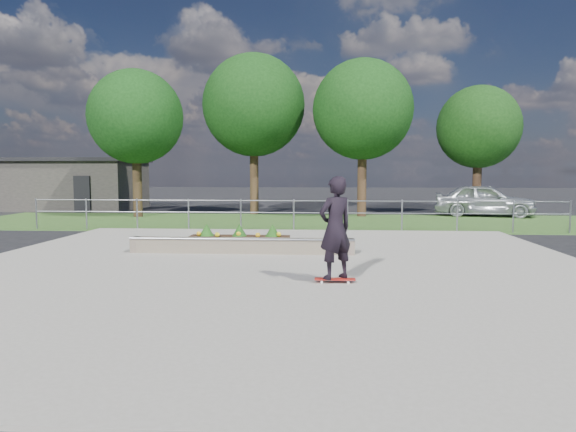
% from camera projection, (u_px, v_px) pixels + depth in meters
% --- Properties ---
extents(ground, '(120.00, 120.00, 0.00)m').
position_uv_depth(ground, '(275.00, 269.00, 11.77)').
color(ground, black).
rests_on(ground, ground).
extents(grass_verge, '(30.00, 8.00, 0.02)m').
position_uv_depth(grass_verge, '(298.00, 222.00, 22.71)').
color(grass_verge, '#315421').
rests_on(grass_verge, ground).
extents(concrete_slab, '(15.00, 15.00, 0.06)m').
position_uv_depth(concrete_slab, '(275.00, 268.00, 11.77)').
color(concrete_slab, gray).
rests_on(concrete_slab, ground).
extents(fence, '(20.06, 0.06, 1.20)m').
position_uv_depth(fence, '(294.00, 211.00, 19.16)').
color(fence, gray).
rests_on(fence, ground).
extents(building, '(8.40, 5.40, 3.00)m').
position_uv_depth(building, '(69.00, 184.00, 30.49)').
color(building, '#2F2D2A').
rests_on(building, ground).
extents(tree_far_left, '(4.55, 4.55, 7.15)m').
position_uv_depth(tree_far_left, '(136.00, 117.00, 24.82)').
color(tree_far_left, black).
rests_on(tree_far_left, ground).
extents(tree_mid_left, '(5.25, 5.25, 8.25)m').
position_uv_depth(tree_mid_left, '(254.00, 106.00, 26.36)').
color(tree_mid_left, '#362315').
rests_on(tree_mid_left, ground).
extents(tree_mid_right, '(4.90, 4.90, 7.70)m').
position_uv_depth(tree_mid_right, '(363.00, 110.00, 25.03)').
color(tree_mid_right, '#362115').
rests_on(tree_mid_right, ground).
extents(tree_far_right, '(4.20, 4.20, 6.60)m').
position_uv_depth(tree_far_right, '(479.00, 127.00, 26.17)').
color(tree_far_right, '#311F13').
rests_on(tree_far_right, ground).
extents(grind_ledge, '(6.00, 0.44, 0.43)m').
position_uv_depth(grind_ledge, '(242.00, 245.00, 13.72)').
color(grind_ledge, '#675B4B').
rests_on(grind_ledge, concrete_slab).
extents(planter_bed, '(3.00, 1.20, 0.61)m').
position_uv_depth(planter_bed, '(238.00, 239.00, 15.18)').
color(planter_bed, black).
rests_on(planter_bed, concrete_slab).
extents(skateboarder, '(0.88, 0.81, 2.09)m').
position_uv_depth(skateboarder, '(335.00, 228.00, 9.99)').
color(skateboarder, silver).
rests_on(skateboarder, concrete_slab).
extents(parked_car, '(5.10, 3.00, 1.63)m').
position_uv_depth(parked_car, '(484.00, 200.00, 25.48)').
color(parked_car, '#A8ACB1').
rests_on(parked_car, ground).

